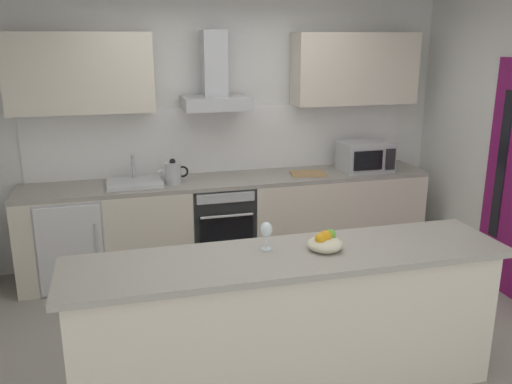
{
  "coord_description": "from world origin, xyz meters",
  "views": [
    {
      "loc": [
        -1.07,
        -3.53,
        2.21
      ],
      "look_at": [
        -0.03,
        0.39,
        1.05
      ],
      "focal_mm": 37.95,
      "sensor_mm": 36.0,
      "label": 1
    }
  ],
  "objects_px": {
    "refrigerator": "(72,240)",
    "range_hood": "(215,85)",
    "oven": "(220,223)",
    "chopping_board": "(308,173)",
    "sink": "(135,182)",
    "fruit_bowl": "(325,243)",
    "microwave": "(365,156)",
    "kettle": "(173,173)",
    "wine_glass": "(266,231)"
  },
  "relations": [
    {
      "from": "refrigerator",
      "to": "range_hood",
      "type": "xyz_separation_m",
      "value": [
        1.39,
        0.13,
        1.36
      ]
    },
    {
      "from": "oven",
      "to": "chopping_board",
      "type": "height_order",
      "value": "chopping_board"
    },
    {
      "from": "sink",
      "to": "fruit_bowl",
      "type": "height_order",
      "value": "sink"
    },
    {
      "from": "oven",
      "to": "range_hood",
      "type": "xyz_separation_m",
      "value": [
        -0.0,
        0.13,
        1.33
      ]
    },
    {
      "from": "microwave",
      "to": "fruit_bowl",
      "type": "relative_size",
      "value": 2.27
    },
    {
      "from": "sink",
      "to": "range_hood",
      "type": "height_order",
      "value": "range_hood"
    },
    {
      "from": "sink",
      "to": "kettle",
      "type": "relative_size",
      "value": 1.73
    },
    {
      "from": "microwave",
      "to": "kettle",
      "type": "relative_size",
      "value": 1.73
    },
    {
      "from": "microwave",
      "to": "fruit_bowl",
      "type": "distance_m",
      "value": 2.36
    },
    {
      "from": "sink",
      "to": "chopping_board",
      "type": "bearing_deg",
      "value": -1.18
    },
    {
      "from": "microwave",
      "to": "range_hood",
      "type": "relative_size",
      "value": 0.69
    },
    {
      "from": "oven",
      "to": "refrigerator",
      "type": "bearing_deg",
      "value": -179.89
    },
    {
      "from": "oven",
      "to": "chopping_board",
      "type": "relative_size",
      "value": 2.35
    },
    {
      "from": "kettle",
      "to": "wine_glass",
      "type": "bearing_deg",
      "value": -79.5
    },
    {
      "from": "refrigerator",
      "to": "fruit_bowl",
      "type": "relative_size",
      "value": 3.86
    },
    {
      "from": "chopping_board",
      "to": "fruit_bowl",
      "type": "bearing_deg",
      "value": -107.42
    },
    {
      "from": "microwave",
      "to": "chopping_board",
      "type": "bearing_deg",
      "value": 179.61
    },
    {
      "from": "microwave",
      "to": "sink",
      "type": "xyz_separation_m",
      "value": [
        -2.3,
        0.04,
        -0.12
      ]
    },
    {
      "from": "range_hood",
      "to": "wine_glass",
      "type": "bearing_deg",
      "value": -92.53
    },
    {
      "from": "kettle",
      "to": "wine_glass",
      "type": "distance_m",
      "value": 1.94
    },
    {
      "from": "oven",
      "to": "kettle",
      "type": "xyz_separation_m",
      "value": [
        -0.44,
        -0.03,
        0.55
      ]
    },
    {
      "from": "range_hood",
      "to": "fruit_bowl",
      "type": "relative_size",
      "value": 3.27
    },
    {
      "from": "sink",
      "to": "oven",
      "type": "bearing_deg",
      "value": -0.79
    },
    {
      "from": "oven",
      "to": "range_hood",
      "type": "distance_m",
      "value": 1.33
    },
    {
      "from": "kettle",
      "to": "range_hood",
      "type": "xyz_separation_m",
      "value": [
        0.44,
        0.16,
        0.78
      ]
    },
    {
      "from": "wine_glass",
      "to": "fruit_bowl",
      "type": "distance_m",
      "value": 0.37
    },
    {
      "from": "microwave",
      "to": "range_hood",
      "type": "distance_m",
      "value": 1.68
    },
    {
      "from": "refrigerator",
      "to": "range_hood",
      "type": "relative_size",
      "value": 1.18
    },
    {
      "from": "refrigerator",
      "to": "oven",
      "type": "bearing_deg",
      "value": 0.11
    },
    {
      "from": "oven",
      "to": "fruit_bowl",
      "type": "distance_m",
      "value": 2.12
    },
    {
      "from": "microwave",
      "to": "wine_glass",
      "type": "height_order",
      "value": "microwave"
    },
    {
      "from": "range_hood",
      "to": "chopping_board",
      "type": "distance_m",
      "value": 1.26
    },
    {
      "from": "range_hood",
      "to": "kettle",
      "type": "bearing_deg",
      "value": -159.81
    },
    {
      "from": "refrigerator",
      "to": "kettle",
      "type": "height_order",
      "value": "kettle"
    },
    {
      "from": "fruit_bowl",
      "to": "chopping_board",
      "type": "distance_m",
      "value": 2.11
    },
    {
      "from": "oven",
      "to": "microwave",
      "type": "height_order",
      "value": "microwave"
    },
    {
      "from": "oven",
      "to": "sink",
      "type": "distance_m",
      "value": 0.92
    },
    {
      "from": "kettle",
      "to": "refrigerator",
      "type": "bearing_deg",
      "value": 178.12
    },
    {
      "from": "kettle",
      "to": "chopping_board",
      "type": "distance_m",
      "value": 1.34
    },
    {
      "from": "oven",
      "to": "sink",
      "type": "xyz_separation_m",
      "value": [
        -0.8,
        0.01,
        0.47
      ]
    },
    {
      "from": "refrigerator",
      "to": "chopping_board",
      "type": "bearing_deg",
      "value": -0.53
    },
    {
      "from": "oven",
      "to": "range_hood",
      "type": "bearing_deg",
      "value": 90.0
    },
    {
      "from": "chopping_board",
      "to": "microwave",
      "type": "bearing_deg",
      "value": -0.39
    },
    {
      "from": "refrigerator",
      "to": "kettle",
      "type": "distance_m",
      "value": 1.11
    },
    {
      "from": "refrigerator",
      "to": "kettle",
      "type": "bearing_deg",
      "value": -1.88
    },
    {
      "from": "kettle",
      "to": "fruit_bowl",
      "type": "bearing_deg",
      "value": -70.63
    },
    {
      "from": "refrigerator",
      "to": "sink",
      "type": "relative_size",
      "value": 1.7
    },
    {
      "from": "refrigerator",
      "to": "wine_glass",
      "type": "distance_m",
      "value": 2.42
    },
    {
      "from": "microwave",
      "to": "chopping_board",
      "type": "relative_size",
      "value": 1.47
    },
    {
      "from": "wine_glass",
      "to": "chopping_board",
      "type": "height_order",
      "value": "wine_glass"
    }
  ]
}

